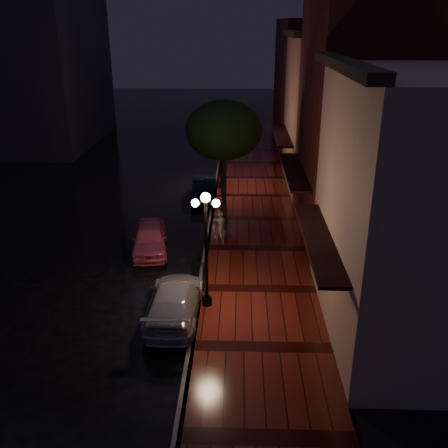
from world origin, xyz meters
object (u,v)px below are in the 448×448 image
(woman_with_umbrella, at_px, (220,213))
(streetlamp_far, at_px, (221,149))
(navy_car, at_px, (204,189))
(silver_car, at_px, (174,301))
(parking_meter, at_px, (203,274))
(pink_car, at_px, (150,238))
(streetlamp_near, at_px, (206,244))
(street_tree, at_px, (224,132))

(woman_with_umbrella, bearing_deg, streetlamp_far, -88.29)
(navy_car, relative_size, woman_with_umbrella, 1.70)
(silver_car, distance_m, parking_meter, 1.82)
(pink_car, xyz_separation_m, navy_car, (1.96, 7.22, -0.01))
(streetlamp_near, bearing_deg, parking_meter, 101.93)
(streetlamp_near, relative_size, street_tree, 0.74)
(woman_with_umbrella, bearing_deg, navy_car, -79.65)
(street_tree, bearing_deg, parking_meter, -92.61)
(parking_meter, bearing_deg, navy_car, 117.87)
(streetlamp_far, distance_m, street_tree, 3.44)
(street_tree, relative_size, pink_car, 1.52)
(streetlamp_far, distance_m, silver_car, 14.79)
(street_tree, xyz_separation_m, woman_with_umbrella, (-0.01, -5.54, -2.59))
(streetlamp_far, relative_size, street_tree, 0.74)
(silver_car, bearing_deg, parking_meter, -119.63)
(streetlamp_near, distance_m, parking_meter, 1.95)
(streetlamp_near, xyz_separation_m, parking_meter, (-0.20, 0.95, -1.69))
(street_tree, distance_m, parking_meter, 10.59)
(streetlamp_near, bearing_deg, street_tree, 88.65)
(navy_car, height_order, parking_meter, parking_meter)
(woman_with_umbrella, height_order, parking_meter, woman_with_umbrella)
(streetlamp_far, relative_size, navy_car, 1.11)
(street_tree, bearing_deg, streetlamp_far, 94.91)
(silver_car, bearing_deg, woman_with_umbrella, -102.04)
(parking_meter, bearing_deg, silver_car, -96.26)
(silver_car, bearing_deg, streetlamp_far, -93.71)
(silver_car, relative_size, woman_with_umbrella, 1.95)
(woman_with_umbrella, bearing_deg, pink_car, 11.23)
(streetlamp_near, xyz_separation_m, navy_car, (-0.95, 12.04, -1.96))
(woman_with_umbrella, bearing_deg, silver_car, 77.34)
(pink_car, xyz_separation_m, woman_with_umbrella, (3.16, 0.63, 1.00))
(streetlamp_near, distance_m, silver_car, 2.33)
(streetlamp_near, bearing_deg, woman_with_umbrella, 87.34)
(street_tree, bearing_deg, silver_car, -96.73)
(streetlamp_near, xyz_separation_m, pink_car, (-2.91, 4.82, -1.95))
(pink_car, height_order, parking_meter, parking_meter)
(street_tree, distance_m, navy_car, 3.95)
(navy_car, bearing_deg, street_tree, -42.90)
(streetlamp_far, relative_size, pink_car, 1.13)
(pink_car, bearing_deg, silver_car, -79.42)
(streetlamp_far, height_order, pink_car, streetlamp_far)
(streetlamp_far, bearing_deg, pink_car, -107.60)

